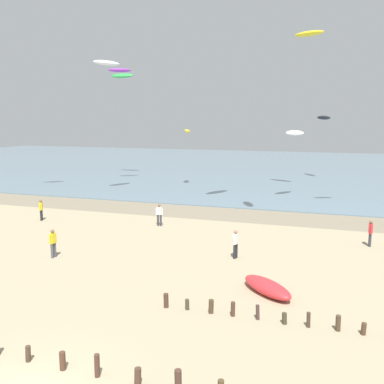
{
  "coord_description": "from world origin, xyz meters",
  "views": [
    {
      "loc": [
        8.22,
        -9.21,
        8.16
      ],
      "look_at": [
        1.07,
        12.9,
        4.17
      ],
      "focal_mm": 40.12,
      "sensor_mm": 36.0,
      "label": 1
    }
  ],
  "objects_px": {
    "person_right_flank": "(159,214)",
    "grounded_kite": "(267,287)",
    "kite_aloft_3": "(295,133)",
    "person_far_down_beach": "(53,243)",
    "kite_aloft_10": "(309,34)",
    "person_nearest_camera": "(236,243)",
    "kite_aloft_1": "(122,76)",
    "kite_aloft_0": "(107,63)",
    "kite_aloft_9": "(120,70)",
    "person_mid_beach": "(41,209)",
    "kite_aloft_7": "(187,131)",
    "person_by_waterline": "(370,233)",
    "kite_aloft_11": "(324,118)"
  },
  "relations": [
    {
      "from": "person_by_waterline",
      "to": "person_far_down_beach",
      "type": "distance_m",
      "value": 19.87
    },
    {
      "from": "kite_aloft_9",
      "to": "kite_aloft_10",
      "type": "distance_m",
      "value": 22.06
    },
    {
      "from": "person_by_waterline",
      "to": "kite_aloft_3",
      "type": "bearing_deg",
      "value": 112.51
    },
    {
      "from": "kite_aloft_3",
      "to": "kite_aloft_7",
      "type": "relative_size",
      "value": 1.17
    },
    {
      "from": "person_right_flank",
      "to": "grounded_kite",
      "type": "height_order",
      "value": "person_right_flank"
    },
    {
      "from": "person_far_down_beach",
      "to": "kite_aloft_7",
      "type": "xyz_separation_m",
      "value": [
        -0.91,
        27.8,
        5.79
      ]
    },
    {
      "from": "person_mid_beach",
      "to": "kite_aloft_11",
      "type": "xyz_separation_m",
      "value": [
        20.96,
        31.25,
        7.35
      ]
    },
    {
      "from": "kite_aloft_3",
      "to": "kite_aloft_9",
      "type": "height_order",
      "value": "kite_aloft_9"
    },
    {
      "from": "person_right_flank",
      "to": "kite_aloft_0",
      "type": "relative_size",
      "value": 0.55
    },
    {
      "from": "person_far_down_beach",
      "to": "kite_aloft_9",
      "type": "height_order",
      "value": "kite_aloft_9"
    },
    {
      "from": "kite_aloft_1",
      "to": "kite_aloft_3",
      "type": "xyz_separation_m",
      "value": [
        23.93,
        -10.1,
        -7.14
      ]
    },
    {
      "from": "kite_aloft_7",
      "to": "kite_aloft_11",
      "type": "relative_size",
      "value": 0.72
    },
    {
      "from": "grounded_kite",
      "to": "kite_aloft_1",
      "type": "distance_m",
      "value": 44.73
    },
    {
      "from": "person_far_down_beach",
      "to": "kite_aloft_11",
      "type": "bearing_deg",
      "value": 69.88
    },
    {
      "from": "person_far_down_beach",
      "to": "kite_aloft_10",
      "type": "xyz_separation_m",
      "value": [
        12.61,
        27.31,
        15.94
      ]
    },
    {
      "from": "person_mid_beach",
      "to": "kite_aloft_7",
      "type": "height_order",
      "value": "kite_aloft_7"
    },
    {
      "from": "person_far_down_beach",
      "to": "kite_aloft_11",
      "type": "distance_m",
      "value": 42.15
    },
    {
      "from": "kite_aloft_1",
      "to": "kite_aloft_9",
      "type": "relative_size",
      "value": 1.2
    },
    {
      "from": "person_by_waterline",
      "to": "grounded_kite",
      "type": "relative_size",
      "value": 0.54
    },
    {
      "from": "person_mid_beach",
      "to": "person_nearest_camera",
      "type": "bearing_deg",
      "value": -14.92
    },
    {
      "from": "kite_aloft_1",
      "to": "person_right_flank",
      "type": "bearing_deg",
      "value": 121.57
    },
    {
      "from": "kite_aloft_9",
      "to": "kite_aloft_10",
      "type": "xyz_separation_m",
      "value": [
        21.86,
        0.2,
        2.98
      ]
    },
    {
      "from": "person_mid_beach",
      "to": "kite_aloft_0",
      "type": "height_order",
      "value": "kite_aloft_0"
    },
    {
      "from": "person_right_flank",
      "to": "kite_aloft_3",
      "type": "bearing_deg",
      "value": 57.9
    },
    {
      "from": "kite_aloft_0",
      "to": "kite_aloft_11",
      "type": "bearing_deg",
      "value": -19.55
    },
    {
      "from": "kite_aloft_0",
      "to": "kite_aloft_9",
      "type": "height_order",
      "value": "kite_aloft_9"
    },
    {
      "from": "kite_aloft_0",
      "to": "kite_aloft_11",
      "type": "xyz_separation_m",
      "value": [
        20.96,
        19.64,
        -5.44
      ]
    },
    {
      "from": "person_right_flank",
      "to": "person_mid_beach",
      "type": "bearing_deg",
      "value": -172.53
    },
    {
      "from": "grounded_kite",
      "to": "kite_aloft_0",
      "type": "distance_m",
      "value": 31.51
    },
    {
      "from": "person_mid_beach",
      "to": "person_far_down_beach",
      "type": "xyz_separation_m",
      "value": [
        6.68,
        -7.73,
        0.0
      ]
    },
    {
      "from": "person_mid_beach",
      "to": "person_right_flank",
      "type": "distance_m",
      "value": 9.87
    },
    {
      "from": "kite_aloft_3",
      "to": "kite_aloft_10",
      "type": "height_order",
      "value": "kite_aloft_10"
    },
    {
      "from": "person_by_waterline",
      "to": "kite_aloft_3",
      "type": "distance_m",
      "value": 17.11
    },
    {
      "from": "person_mid_beach",
      "to": "kite_aloft_10",
      "type": "distance_m",
      "value": 31.78
    },
    {
      "from": "person_nearest_camera",
      "to": "kite_aloft_3",
      "type": "height_order",
      "value": "kite_aloft_3"
    },
    {
      "from": "person_far_down_beach",
      "to": "kite_aloft_7",
      "type": "height_order",
      "value": "kite_aloft_7"
    },
    {
      "from": "grounded_kite",
      "to": "person_far_down_beach",
      "type": "bearing_deg",
      "value": -143.37
    },
    {
      "from": "kite_aloft_7",
      "to": "kite_aloft_9",
      "type": "relative_size",
      "value": 0.84
    },
    {
      "from": "person_nearest_camera",
      "to": "grounded_kite",
      "type": "relative_size",
      "value": 0.54
    },
    {
      "from": "person_mid_beach",
      "to": "person_by_waterline",
      "type": "relative_size",
      "value": 1.0
    },
    {
      "from": "person_nearest_camera",
      "to": "kite_aloft_3",
      "type": "relative_size",
      "value": 0.64
    },
    {
      "from": "grounded_kite",
      "to": "kite_aloft_7",
      "type": "distance_m",
      "value": 32.95
    },
    {
      "from": "kite_aloft_7",
      "to": "person_mid_beach",
      "type": "bearing_deg",
      "value": 147.46
    },
    {
      "from": "person_by_waterline",
      "to": "kite_aloft_11",
      "type": "distance_m",
      "value": 31.85
    },
    {
      "from": "person_right_flank",
      "to": "kite_aloft_11",
      "type": "relative_size",
      "value": 0.54
    },
    {
      "from": "grounded_kite",
      "to": "kite_aloft_0",
      "type": "bearing_deg",
      "value": 176.26
    },
    {
      "from": "person_nearest_camera",
      "to": "kite_aloft_0",
      "type": "height_order",
      "value": "kite_aloft_0"
    },
    {
      "from": "kite_aloft_1",
      "to": "person_nearest_camera",
      "type": "bearing_deg",
      "value": 126.24
    },
    {
      "from": "person_nearest_camera",
      "to": "kite_aloft_3",
      "type": "distance_m",
      "value": 20.79
    },
    {
      "from": "person_mid_beach",
      "to": "kite_aloft_11",
      "type": "relative_size",
      "value": 0.54
    }
  ]
}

